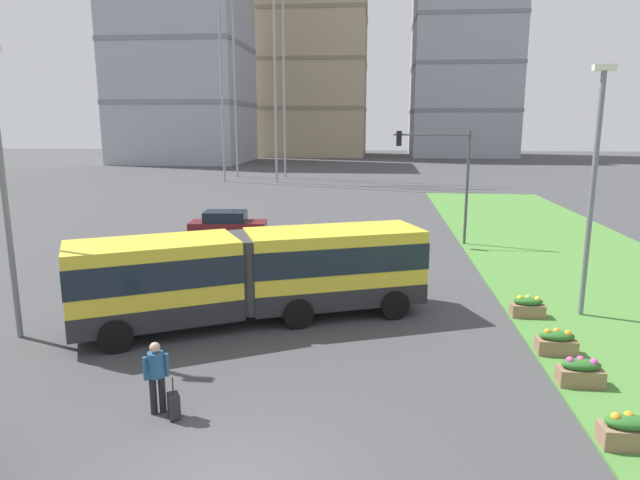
% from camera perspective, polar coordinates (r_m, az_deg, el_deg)
% --- Properties ---
extents(articulated_bus, '(11.71, 7.18, 3.00)m').
position_cam_1_polar(articulated_bus, '(19.12, -6.60, -3.42)').
color(articulated_bus, yellow).
rests_on(articulated_bus, ground).
extents(car_maroon_sedan, '(4.55, 2.35, 1.58)m').
position_cam_1_polar(car_maroon_sedan, '(33.43, -9.31, 1.48)').
color(car_maroon_sedan, maroon).
rests_on(car_maroon_sedan, ground).
extents(pedestrian_crossing, '(0.51, 0.36, 1.74)m').
position_cam_1_polar(pedestrian_crossing, '(13.85, -16.17, -12.72)').
color(pedestrian_crossing, black).
rests_on(pedestrian_crossing, ground).
extents(rolling_suitcase, '(0.39, 0.43, 0.97)m').
position_cam_1_polar(rolling_suitcase, '(13.83, -14.52, -15.84)').
color(rolling_suitcase, '#232328').
rests_on(rolling_suitcase, ground).
extents(flower_planter_0, '(1.10, 0.56, 0.74)m').
position_cam_1_polar(flower_planter_0, '(13.80, 28.65, -16.53)').
color(flower_planter_0, '#937051').
rests_on(flower_planter_0, grass_median).
extents(flower_planter_1, '(1.10, 0.56, 0.74)m').
position_cam_1_polar(flower_planter_1, '(16.17, 24.77, -11.96)').
color(flower_planter_1, '#937051').
rests_on(flower_planter_1, grass_median).
extents(flower_planter_2, '(1.10, 0.56, 0.74)m').
position_cam_1_polar(flower_planter_2, '(17.91, 22.73, -9.47)').
color(flower_planter_2, '#937051').
rests_on(flower_planter_2, grass_median).
extents(flower_planter_3, '(1.10, 0.56, 0.74)m').
position_cam_1_polar(flower_planter_3, '(20.83, 20.21, -6.32)').
color(flower_planter_3, '#937051').
rests_on(flower_planter_3, grass_median).
extents(traffic_light_far_right, '(4.11, 0.28, 6.19)m').
position_cam_1_polar(traffic_light_far_right, '(31.44, 12.31, 7.17)').
color(traffic_light_far_right, '#474C51').
rests_on(traffic_light_far_right, ground).
extents(streetlight_left, '(0.70, 0.28, 8.81)m').
position_cam_1_polar(streetlight_left, '(19.40, -29.32, 4.99)').
color(streetlight_left, slate).
rests_on(streetlight_left, ground).
extents(streetlight_median, '(0.70, 0.28, 8.45)m').
position_cam_1_polar(streetlight_median, '(20.93, 25.83, 5.20)').
color(streetlight_median, slate).
rests_on(streetlight_median, ground).
extents(apartment_tower_west, '(20.72, 19.78, 37.43)m').
position_cam_1_polar(apartment_tower_west, '(101.30, -13.74, 18.31)').
color(apartment_tower_west, '#9EA3AD').
rests_on(apartment_tower_west, ground).
extents(apartment_tower_westcentre, '(20.41, 19.33, 53.86)m').
position_cam_1_polar(apartment_tower_westcentre, '(119.65, -0.48, 21.55)').
color(apartment_tower_westcentre, tan).
rests_on(apartment_tower_westcentre, ground).
extents(apartment_tower_centre, '(19.87, 20.07, 51.23)m').
position_cam_1_polar(apartment_tower_centre, '(121.24, 14.44, 20.44)').
color(apartment_tower_centre, '#9EA3AD').
rests_on(apartment_tower_centre, ground).
extents(transmission_pylon, '(9.00, 6.24, 33.87)m').
position_cam_1_polar(transmission_pylon, '(68.54, -6.82, 21.56)').
color(transmission_pylon, gray).
rests_on(transmission_pylon, ground).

